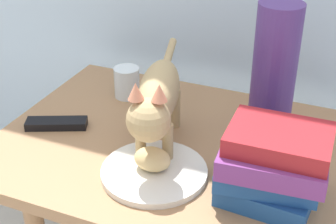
% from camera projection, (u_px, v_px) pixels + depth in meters
% --- Properties ---
extents(side_table, '(0.80, 0.63, 0.58)m').
position_uv_depth(side_table, '(168.00, 168.00, 1.21)').
color(side_table, '#9E724C').
rests_on(side_table, ground).
extents(plate, '(0.23, 0.23, 0.01)m').
position_uv_depth(plate, '(154.00, 172.00, 1.05)').
color(plate, silver).
rests_on(plate, side_table).
extents(bread_roll, '(0.08, 0.06, 0.05)m').
position_uv_depth(bread_roll, '(152.00, 159.00, 1.04)').
color(bread_roll, '#E0BC7A').
rests_on(bread_roll, plate).
extents(cat, '(0.17, 0.47, 0.23)m').
position_uv_depth(cat, '(157.00, 98.00, 1.08)').
color(cat, tan).
rests_on(cat, side_table).
extents(book_stack, '(0.22, 0.18, 0.16)m').
position_uv_depth(book_stack, '(272.00, 165.00, 0.95)').
color(book_stack, '#1E4C8C').
rests_on(book_stack, side_table).
extents(green_vase, '(0.10, 0.10, 0.33)m').
position_uv_depth(green_vase, '(274.00, 74.00, 1.11)').
color(green_vase, '#4C2D72').
rests_on(green_vase, side_table).
extents(candle_jar, '(0.07, 0.07, 0.08)m').
position_uv_depth(candle_jar, '(127.00, 84.00, 1.35)').
color(candle_jar, silver).
rests_on(candle_jar, side_table).
extents(tv_remote, '(0.15, 0.10, 0.02)m').
position_uv_depth(tv_remote, '(57.00, 124.00, 1.22)').
color(tv_remote, black).
rests_on(tv_remote, side_table).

